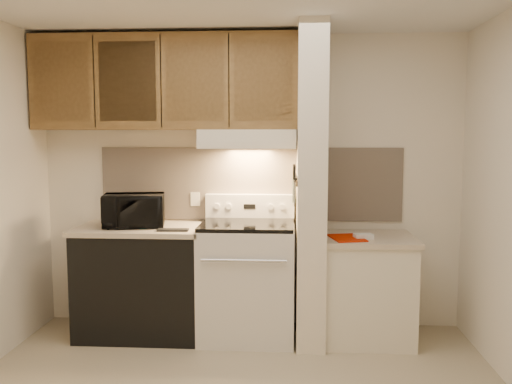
{
  "coord_description": "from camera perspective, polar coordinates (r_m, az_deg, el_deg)",
  "views": [
    {
      "loc": [
        0.35,
        -3.16,
        1.66
      ],
      "look_at": [
        0.1,
        0.75,
        1.24
      ],
      "focal_mm": 38.0,
      "sensor_mm": 36.0,
      "label": 1
    }
  ],
  "objects": [
    {
      "name": "wall_back",
      "position": [
        4.69,
        -0.59,
        1.05
      ],
      "size": [
        3.6,
        2.5,
        0.02
      ],
      "primitive_type": "cube",
      "rotation": [
        1.57,
        0.0,
        0.0
      ],
      "color": "white",
      "rests_on": "floor"
    },
    {
      "name": "backsplash",
      "position": [
        4.68,
        -0.6,
        0.85
      ],
      "size": [
        2.6,
        0.02,
        0.63
      ],
      "primitive_type": "cube",
      "color": "beige",
      "rests_on": "wall_back"
    },
    {
      "name": "range_body",
      "position": [
        4.5,
        -0.91,
        -9.43
      ],
      "size": [
        0.76,
        0.65,
        0.92
      ],
      "primitive_type": "cube",
      "color": "silver",
      "rests_on": "floor"
    },
    {
      "name": "oven_window",
      "position": [
        4.18,
        -1.26,
        -10.06
      ],
      "size": [
        0.5,
        0.01,
        0.3
      ],
      "primitive_type": "cube",
      "color": "black",
      "rests_on": "range_body"
    },
    {
      "name": "oven_handle",
      "position": [
        4.09,
        -1.32,
        -7.24
      ],
      "size": [
        0.65,
        0.02,
        0.02
      ],
      "primitive_type": "cylinder",
      "rotation": [
        0.0,
        1.57,
        0.0
      ],
      "color": "silver",
      "rests_on": "range_body"
    },
    {
      "name": "cooktop",
      "position": [
        4.39,
        -0.92,
        -3.44
      ],
      "size": [
        0.74,
        0.64,
        0.03
      ],
      "primitive_type": "cube",
      "color": "black",
      "rests_on": "range_body"
    },
    {
      "name": "range_backguard",
      "position": [
        4.66,
        -0.65,
        -1.47
      ],
      "size": [
        0.76,
        0.08,
        0.2
      ],
      "primitive_type": "cube",
      "color": "silver",
      "rests_on": "range_body"
    },
    {
      "name": "range_display",
      "position": [
        4.61,
        -0.68,
        -1.54
      ],
      "size": [
        0.1,
        0.01,
        0.04
      ],
      "primitive_type": "cube",
      "color": "black",
      "rests_on": "range_backguard"
    },
    {
      "name": "range_knob_left_outer",
      "position": [
        4.64,
        -4.14,
        -1.51
      ],
      "size": [
        0.05,
        0.02,
        0.05
      ],
      "primitive_type": "cylinder",
      "rotation": [
        1.57,
        0.0,
        0.0
      ],
      "color": "silver",
      "rests_on": "range_backguard"
    },
    {
      "name": "range_knob_left_inner",
      "position": [
        4.63,
        -2.91,
        -1.52
      ],
      "size": [
        0.05,
        0.02,
        0.05
      ],
      "primitive_type": "cylinder",
      "rotation": [
        1.57,
        0.0,
        0.0
      ],
      "color": "silver",
      "rests_on": "range_backguard"
    },
    {
      "name": "range_knob_right_inner",
      "position": [
        4.6,
        1.55,
        -1.56
      ],
      "size": [
        0.05,
        0.02,
        0.05
      ],
      "primitive_type": "cylinder",
      "rotation": [
        1.57,
        0.0,
        0.0
      ],
      "color": "silver",
      "rests_on": "range_backguard"
    },
    {
      "name": "range_knob_right_outer",
      "position": [
        4.6,
        2.79,
        -1.57
      ],
      "size": [
        0.05,
        0.02,
        0.05
      ],
      "primitive_type": "cylinder",
      "rotation": [
        1.57,
        0.0,
        0.0
      ],
      "color": "silver",
      "rests_on": "range_backguard"
    },
    {
      "name": "dishwasher_front",
      "position": [
        4.66,
        -11.89,
        -9.31
      ],
      "size": [
        1.0,
        0.63,
        0.87
      ],
      "primitive_type": "cube",
      "color": "black",
      "rests_on": "floor"
    },
    {
      "name": "left_countertop",
      "position": [
        4.56,
        -12.02,
        -3.79
      ],
      "size": [
        1.04,
        0.67,
        0.04
      ],
      "primitive_type": "cube",
      "color": "beige",
      "rests_on": "dishwasher_front"
    },
    {
      "name": "spoon_rest",
      "position": [
        4.29,
        -8.74,
        -3.96
      ],
      "size": [
        0.25,
        0.09,
        0.02
      ],
      "primitive_type": "cube",
      "rotation": [
        0.0,
        0.0,
        0.04
      ],
      "color": "black",
      "rests_on": "left_countertop"
    },
    {
      "name": "teal_jar",
      "position": [
        4.44,
        -11.76,
        -3.1
      ],
      "size": [
        0.11,
        0.11,
        0.1
      ],
      "primitive_type": "cylinder",
      "rotation": [
        0.0,
        0.0,
        -0.23
      ],
      "color": "#24646A",
      "rests_on": "left_countertop"
    },
    {
      "name": "outlet",
      "position": [
        4.74,
        -6.41,
        -0.76
      ],
      "size": [
        0.08,
        0.01,
        0.12
      ],
      "primitive_type": "cube",
      "color": "#EDE5CE",
      "rests_on": "backsplash"
    },
    {
      "name": "microwave",
      "position": [
        4.53,
        -12.74,
        -1.9
      ],
      "size": [
        0.54,
        0.41,
        0.27
      ],
      "primitive_type": "imported",
      "rotation": [
        0.0,
        0.0,
        0.19
      ],
      "color": "black",
      "rests_on": "left_countertop"
    },
    {
      "name": "partition_pillar",
      "position": [
        4.34,
        5.8,
        0.6
      ],
      "size": [
        0.22,
        0.7,
        2.5
      ],
      "primitive_type": "cube",
      "color": "#F3E7CE",
      "rests_on": "floor"
    },
    {
      "name": "pillar_trim",
      "position": [
        4.33,
        4.27,
        1.27
      ],
      "size": [
        0.01,
        0.7,
        0.04
      ],
      "primitive_type": "cube",
      "color": "brown",
      "rests_on": "partition_pillar"
    },
    {
      "name": "knife_strip",
      "position": [
        4.28,
        4.2,
        1.48
      ],
      "size": [
        0.02,
        0.42,
        0.04
      ],
      "primitive_type": "cube",
      "color": "black",
      "rests_on": "partition_pillar"
    },
    {
      "name": "knife_blade_a",
      "position": [
        4.12,
        4.04,
        -0.09
      ],
      "size": [
        0.01,
        0.03,
        0.16
      ],
      "primitive_type": "cube",
      "color": "silver",
      "rests_on": "knife_strip"
    },
    {
      "name": "knife_handle_a",
      "position": [
        4.12,
        4.06,
        2.01
      ],
      "size": [
        0.02,
        0.02,
        0.1
      ],
      "primitive_type": "cylinder",
      "color": "black",
      "rests_on": "knife_strip"
    },
    {
      "name": "knife_blade_b",
      "position": [
        4.2,
        4.04,
        -0.11
      ],
      "size": [
        0.01,
        0.04,
        0.18
      ],
      "primitive_type": "cube",
      "color": "silver",
      "rests_on": "knife_strip"
    },
    {
      "name": "knife_handle_b",
      "position": [
        4.18,
        4.05,
        2.07
      ],
      "size": [
        0.02,
        0.02,
        0.1
      ],
      "primitive_type": "cylinder",
      "color": "black",
      "rests_on": "knife_strip"
    },
    {
      "name": "knife_blade_c",
      "position": [
        4.28,
        4.03,
        -0.13
      ],
      "size": [
        0.01,
        0.04,
        0.2
      ],
      "primitive_type": "cube",
      "color": "silver",
      "rests_on": "knife_strip"
    },
    {
      "name": "knife_handle_c",
      "position": [
        4.28,
        4.04,
        2.15
      ],
      "size": [
        0.02,
        0.02,
        0.1
      ],
      "primitive_type": "cylinder",
      "color": "black",
      "rests_on": "knife_strip"
    },
    {
      "name": "knife_blade_d",
      "position": [
        4.36,
        4.02,
        0.25
      ],
      "size": [
        0.01,
        0.04,
        0.16
      ],
      "primitive_type": "cube",
      "color": "silver",
      "rests_on": "knife_strip"
    },
    {
      "name": "knife_handle_d",
      "position": [
        4.34,
        4.04,
        2.21
      ],
      "size": [
        0.02,
        0.02,
        0.1
      ],
      "primitive_type": "cylinder",
      "color": "black",
      "rests_on": "knife_strip"
    },
    {
      "name": "knife_blade_e",
      "position": [
        4.44,
        4.02,
        0.23
      ],
      "size": [
        0.01,
        0.04,
        0.18
      ],
      "primitive_type": "cube",
      "color": "silver",
      "rests_on": "knife_strip"
    },
    {
      "name": "knife_handle_e",
      "position": [
        4.42,
        4.03,
        2.28
      ],
      "size": [
        0.02,
        0.02,
        0.1
      ],
      "primitive_type": "cylinder",
      "color": "black",
      "rests_on": "knife_strip"
    },
    {
      "name": "oven_mitt",
      "position": [
        4.5,
        4.04,
        0.35
      ],
      "size": [
        0.03,
        0.09,
        0.22
      ],
      "primitive_type": "cube",
      "color": "slate",
      "rests_on": "partition_pillar"
    },
    {
      "name": "right_cab_base",
      "position": [
        4.54,
        11.59,
        -10.13
      ],
      "size": [
        0.7,
        0.6,
        0.81
      ],
      "primitive_type": "cube",
      "color": "#EDE5CE",
      "rests_on": "floor"
    },
    {
      "name": "right_countertop",
      "position": [
        4.44,
        11.71,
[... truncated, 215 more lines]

